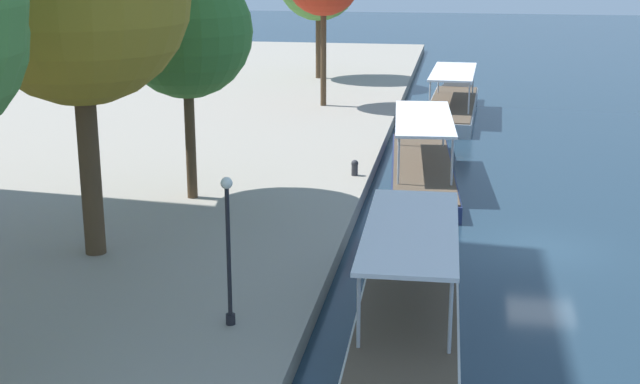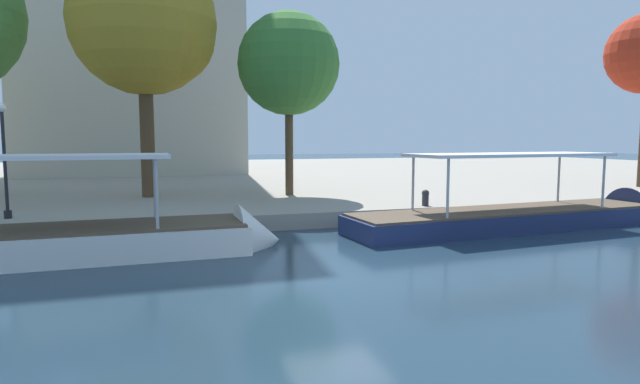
{
  "view_description": "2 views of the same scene",
  "coord_description": "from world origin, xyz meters",
  "px_view_note": "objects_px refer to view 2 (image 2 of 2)",
  "views": [
    {
      "loc": [
        -31.52,
        3.29,
        10.88
      ],
      "look_at": [
        -0.98,
        8.21,
        2.08
      ],
      "focal_mm": 49.74,
      "sensor_mm": 36.0,
      "label": 1
    },
    {
      "loc": [
        -4.38,
        -12.28,
        3.56
      ],
      "look_at": [
        1.32,
        5.55,
        1.66
      ],
      "focal_mm": 29.08,
      "sensor_mm": 36.0,
      "label": 2
    }
  ],
  "objects_px": {
    "tour_boat_1": "(74,248)",
    "tree_0": "(151,24)",
    "mooring_bollard_0": "(425,197)",
    "tree_1": "(292,63)",
    "tour_boat_2": "(530,220)",
    "lamp_post": "(4,157)"
  },
  "relations": [
    {
      "from": "tour_boat_1",
      "to": "tree_0",
      "type": "height_order",
      "value": "tree_0"
    },
    {
      "from": "tour_boat_1",
      "to": "mooring_bollard_0",
      "type": "xyz_separation_m",
      "value": [
        13.72,
        3.37,
        0.7
      ]
    },
    {
      "from": "tour_boat_1",
      "to": "tree_1",
      "type": "bearing_deg",
      "value": 45.0
    },
    {
      "from": "tour_boat_2",
      "to": "mooring_bollard_0",
      "type": "bearing_deg",
      "value": 134.21
    },
    {
      "from": "tour_boat_1",
      "to": "lamp_post",
      "type": "height_order",
      "value": "lamp_post"
    },
    {
      "from": "tour_boat_2",
      "to": "tree_0",
      "type": "relative_size",
      "value": 1.23
    },
    {
      "from": "tree_0",
      "to": "tour_boat_1",
      "type": "bearing_deg",
      "value": -102.54
    },
    {
      "from": "tour_boat_1",
      "to": "tour_boat_2",
      "type": "relative_size",
      "value": 0.9
    },
    {
      "from": "tour_boat_1",
      "to": "tour_boat_2",
      "type": "xyz_separation_m",
      "value": [
        16.95,
        0.5,
        -0.03
      ]
    },
    {
      "from": "tree_0",
      "to": "tree_1",
      "type": "height_order",
      "value": "tree_0"
    },
    {
      "from": "lamp_post",
      "to": "tree_1",
      "type": "distance_m",
      "value": 13.95
    },
    {
      "from": "tour_boat_1",
      "to": "lamp_post",
      "type": "xyz_separation_m",
      "value": [
        -2.85,
        4.79,
        2.58
      ]
    },
    {
      "from": "tour_boat_2",
      "to": "tree_1",
      "type": "bearing_deg",
      "value": 125.28
    },
    {
      "from": "tour_boat_1",
      "to": "tree_1",
      "type": "relative_size",
      "value": 1.43
    },
    {
      "from": "mooring_bollard_0",
      "to": "tour_boat_1",
      "type": "bearing_deg",
      "value": -166.21
    },
    {
      "from": "tree_0",
      "to": "mooring_bollard_0",
      "type": "bearing_deg",
      "value": -33.44
    },
    {
      "from": "lamp_post",
      "to": "tree_0",
      "type": "distance_m",
      "value": 10.23
    },
    {
      "from": "tree_1",
      "to": "tree_0",
      "type": "bearing_deg",
      "value": 170.86
    },
    {
      "from": "mooring_bollard_0",
      "to": "tree_0",
      "type": "bearing_deg",
      "value": 146.56
    },
    {
      "from": "tour_boat_2",
      "to": "lamp_post",
      "type": "distance_m",
      "value": 20.42
    },
    {
      "from": "mooring_bollard_0",
      "to": "tree_1",
      "type": "xyz_separation_m",
      "value": [
        -4.36,
        6.35,
        6.46
      ]
    },
    {
      "from": "mooring_bollard_0",
      "to": "tree_1",
      "type": "relative_size",
      "value": 0.08
    }
  ]
}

